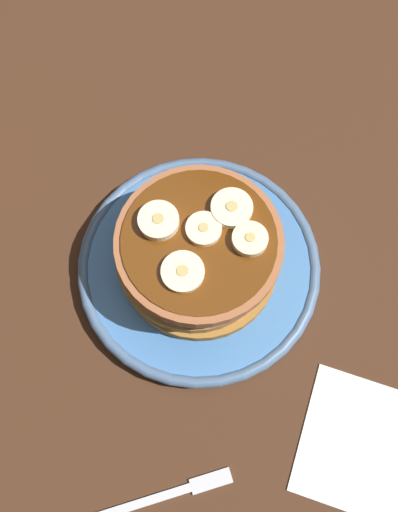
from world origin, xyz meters
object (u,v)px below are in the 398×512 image
(banana_slice_2, at_px, (157,224))
(banana_slice_3, at_px, (232,208))
(napkin, at_px, (367,446))
(fork, at_px, (166,495))
(banana_slice_1, at_px, (184,273))
(pancake_stack, at_px, (198,253))
(banana_slice_0, at_px, (199,227))
(plate, at_px, (199,266))
(banana_slice_4, at_px, (250,239))

(banana_slice_2, bearing_deg, banana_slice_3, 127.57)
(banana_slice_3, xyz_separation_m, napkin, (0.12, 0.18, -0.08))
(banana_slice_3, bearing_deg, fork, 10.74)
(banana_slice_1, distance_m, banana_slice_2, 0.05)
(banana_slice_3, bearing_deg, napkin, 56.21)
(pancake_stack, relative_size, banana_slice_0, 5.00)
(plate, xyz_separation_m, banana_slice_3, (-0.04, 0.01, 0.07))
(banana_slice_1, bearing_deg, banana_slice_0, -171.69)
(pancake_stack, bearing_deg, banana_slice_2, -86.21)
(pancake_stack, height_order, banana_slice_0, banana_slice_0)
(banana_slice_1, height_order, napkin, banana_slice_1)
(banana_slice_0, relative_size, banana_slice_2, 0.88)
(banana_slice_0, xyz_separation_m, banana_slice_2, (0.01, -0.03, 0.00))
(napkin, height_order, fork, fork)
(banana_slice_3, bearing_deg, pancake_stack, -21.31)
(pancake_stack, bearing_deg, banana_slice_0, -157.53)
(plate, relative_size, banana_slice_1, 6.37)
(banana_slice_0, height_order, banana_slice_3, banana_slice_3)
(banana_slice_2, bearing_deg, banana_slice_1, 53.00)
(pancake_stack, xyz_separation_m, banana_slice_1, (0.03, 0.00, 0.03))
(banana_slice_2, height_order, banana_slice_3, banana_slice_2)
(plate, bearing_deg, banana_slice_4, 113.04)
(plate, distance_m, napkin, 0.21)
(banana_slice_1, relative_size, banana_slice_3, 1.00)
(banana_slice_0, height_order, banana_slice_4, banana_slice_4)
(plate, height_order, banana_slice_3, banana_slice_3)
(banana_slice_1, bearing_deg, banana_slice_2, -127.00)
(banana_slice_0, bearing_deg, plate, 26.20)
(plate, xyz_separation_m, pancake_stack, (0.00, -0.00, 0.04))
(plate, distance_m, banana_slice_2, 0.08)
(banana_slice_3, bearing_deg, banana_slice_4, 51.43)
(plate, distance_m, banana_slice_3, 0.08)
(banana_slice_0, distance_m, banana_slice_4, 0.04)
(plate, relative_size, banana_slice_0, 7.47)
(pancake_stack, bearing_deg, banana_slice_4, 113.29)
(pancake_stack, distance_m, napkin, 0.22)
(plate, height_order, fork, plate)
(plate, xyz_separation_m, banana_slice_1, (0.03, 0.00, 0.07))
(banana_slice_2, relative_size, banana_slice_4, 1.15)
(pancake_stack, relative_size, banana_slice_4, 5.05)
(banana_slice_2, height_order, fork, banana_slice_2)
(pancake_stack, distance_m, banana_slice_2, 0.05)
(banana_slice_3, height_order, banana_slice_4, same)
(pancake_stack, xyz_separation_m, banana_slice_4, (-0.02, 0.04, 0.03))
(banana_slice_0, relative_size, banana_slice_3, 0.85)
(pancake_stack, distance_m, fork, 0.20)
(pancake_stack, bearing_deg, fork, 16.70)
(banana_slice_3, relative_size, napkin, 0.32)
(banana_slice_0, distance_m, banana_slice_1, 0.04)
(napkin, bearing_deg, banana_slice_1, -105.62)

